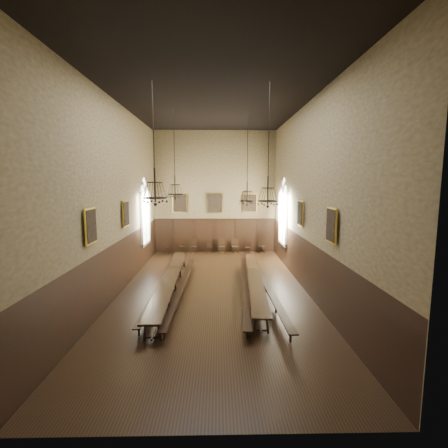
{
  "coord_description": "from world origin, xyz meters",
  "views": [
    {
      "loc": [
        0.21,
        -15.18,
        5.29
      ],
      "look_at": [
        0.54,
        1.5,
        3.1
      ],
      "focal_mm": 26.0,
      "sensor_mm": 36.0,
      "label": 1
    }
  ],
  "objects_px": {
    "bench_left_outer": "(161,288)",
    "chandelier_back_left": "(175,188)",
    "chair_1": "(183,249)",
    "chair_7": "(262,248)",
    "table_left": "(170,285)",
    "bench_right_inner": "(245,286)",
    "chair_6": "(248,249)",
    "chandelier_front_right": "(268,193)",
    "chair_0": "(166,250)",
    "chair_2": "(193,249)",
    "chair_4": "(222,249)",
    "bench_right_outer": "(266,286)",
    "bench_left_inner": "(182,288)",
    "chair_3": "(210,249)",
    "table_right": "(255,284)",
    "chandelier_back_right": "(247,195)",
    "chair_5": "(235,249)",
    "chandelier_front_left": "(155,191)"
  },
  "relations": [
    {
      "from": "bench_left_outer",
      "to": "chandelier_back_left",
      "type": "xyz_separation_m",
      "value": [
        0.47,
        2.38,
        4.66
      ]
    },
    {
      "from": "chair_1",
      "to": "chair_7",
      "type": "xyz_separation_m",
      "value": [
        5.9,
        0.04,
        -0.0
      ]
    },
    {
      "from": "table_left",
      "to": "bench_right_inner",
      "type": "xyz_separation_m",
      "value": [
        3.56,
        0.05,
        -0.12
      ]
    },
    {
      "from": "chair_6",
      "to": "chandelier_front_right",
      "type": "height_order",
      "value": "chandelier_front_right"
    },
    {
      "from": "chair_0",
      "to": "chair_2",
      "type": "height_order",
      "value": "chair_2"
    },
    {
      "from": "chair_2",
      "to": "chair_6",
      "type": "relative_size",
      "value": 1.18
    },
    {
      "from": "bench_right_inner",
      "to": "chair_4",
      "type": "relative_size",
      "value": 10.01
    },
    {
      "from": "chandelier_back_left",
      "to": "bench_right_outer",
      "type": "bearing_deg",
      "value": -27.26
    },
    {
      "from": "bench_left_outer",
      "to": "chair_1",
      "type": "distance_m",
      "value": 8.76
    },
    {
      "from": "bench_left_inner",
      "to": "chair_6",
      "type": "xyz_separation_m",
      "value": [
        3.97,
        8.8,
        -0.02
      ]
    },
    {
      "from": "bench_left_outer",
      "to": "bench_right_inner",
      "type": "height_order",
      "value": "bench_right_inner"
    },
    {
      "from": "chair_3",
      "to": "chair_1",
      "type": "bearing_deg",
      "value": 177.51
    },
    {
      "from": "chair_7",
      "to": "chandelier_back_left",
      "type": "height_order",
      "value": "chandelier_back_left"
    },
    {
      "from": "chair_1",
      "to": "chandelier_front_right",
      "type": "bearing_deg",
      "value": -67.74
    },
    {
      "from": "table_right",
      "to": "chair_7",
      "type": "relative_size",
      "value": 9.41
    },
    {
      "from": "chair_6",
      "to": "bench_left_inner",
      "type": "bearing_deg",
      "value": -98.4
    },
    {
      "from": "chair_4",
      "to": "chair_6",
      "type": "relative_size",
      "value": 1.18
    },
    {
      "from": "chair_4",
      "to": "table_left",
      "type": "bearing_deg",
      "value": -114.55
    },
    {
      "from": "bench_left_inner",
      "to": "chandelier_front_right",
      "type": "bearing_deg",
      "value": -31.83
    },
    {
      "from": "table_right",
      "to": "chair_1",
      "type": "bearing_deg",
      "value": 117.02
    },
    {
      "from": "table_left",
      "to": "chandelier_front_right",
      "type": "distance_m",
      "value": 6.57
    },
    {
      "from": "bench_left_inner",
      "to": "chandelier_back_right",
      "type": "relative_size",
      "value": 2.03
    },
    {
      "from": "chandelier_front_right",
      "to": "chandelier_back_right",
      "type": "bearing_deg",
      "value": 94.54
    },
    {
      "from": "chair_3",
      "to": "chair_5",
      "type": "bearing_deg",
      "value": -5.88
    },
    {
      "from": "chair_7",
      "to": "bench_right_inner",
      "type": "bearing_deg",
      "value": -105.79
    },
    {
      "from": "chandelier_front_left",
      "to": "chandelier_front_right",
      "type": "relative_size",
      "value": 0.98
    },
    {
      "from": "chandelier_back_left",
      "to": "bench_left_inner",
      "type": "bearing_deg",
      "value": -77.43
    },
    {
      "from": "bench_left_outer",
      "to": "chandelier_back_right",
      "type": "xyz_separation_m",
      "value": [
        4.32,
        2.38,
        4.31
      ]
    },
    {
      "from": "table_left",
      "to": "chandelier_back_left",
      "type": "bearing_deg",
      "value": 89.95
    },
    {
      "from": "chair_3",
      "to": "chandelier_back_left",
      "type": "relative_size",
      "value": 0.21
    },
    {
      "from": "table_right",
      "to": "chandelier_front_right",
      "type": "height_order",
      "value": "chandelier_front_right"
    },
    {
      "from": "bench_right_inner",
      "to": "chair_7",
      "type": "bearing_deg",
      "value": 77.2
    },
    {
      "from": "chair_5",
      "to": "bench_left_inner",
      "type": "bearing_deg",
      "value": -116.24
    },
    {
      "from": "chair_2",
      "to": "chandelier_back_right",
      "type": "height_order",
      "value": "chandelier_back_right"
    },
    {
      "from": "chair_3",
      "to": "chair_5",
      "type": "xyz_separation_m",
      "value": [
        1.91,
        -0.09,
        0.02
      ]
    },
    {
      "from": "chair_0",
      "to": "chair_4",
      "type": "xyz_separation_m",
      "value": [
        4.12,
        -0.03,
        0.03
      ]
    },
    {
      "from": "table_right",
      "to": "bench_right_outer",
      "type": "distance_m",
      "value": 0.55
    },
    {
      "from": "chair_6",
      "to": "chair_7",
      "type": "relative_size",
      "value": 0.84
    },
    {
      "from": "chair_3",
      "to": "chair_0",
      "type": "bearing_deg",
      "value": 178.0
    },
    {
      "from": "chair_2",
      "to": "chair_3",
      "type": "height_order",
      "value": "chair_2"
    },
    {
      "from": "chair_0",
      "to": "chair_7",
      "type": "xyz_separation_m",
      "value": [
        7.11,
        0.08,
        0.04
      ]
    },
    {
      "from": "bench_left_outer",
      "to": "chandelier_front_left",
      "type": "height_order",
      "value": "chandelier_front_left"
    },
    {
      "from": "chair_2",
      "to": "chair_6",
      "type": "height_order",
      "value": "chair_2"
    },
    {
      "from": "table_left",
      "to": "chair_5",
      "type": "bearing_deg",
      "value": 67.66
    },
    {
      "from": "chair_4",
      "to": "chandelier_back_right",
      "type": "distance_m",
      "value": 7.72
    },
    {
      "from": "chandelier_front_left",
      "to": "chair_7",
      "type": "bearing_deg",
      "value": 63.1
    },
    {
      "from": "bench_right_outer",
      "to": "chair_5",
      "type": "relative_size",
      "value": 10.37
    },
    {
      "from": "chair_7",
      "to": "chandelier_back_left",
      "type": "distance_m",
      "value": 9.66
    },
    {
      "from": "chandelier_front_right",
      "to": "bench_left_inner",
      "type": "bearing_deg",
      "value": 148.17
    },
    {
      "from": "chair_6",
      "to": "table_right",
      "type": "bearing_deg",
      "value": -77.23
    }
  ]
}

